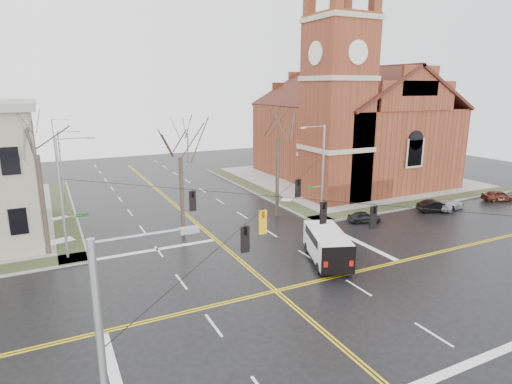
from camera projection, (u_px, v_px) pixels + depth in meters
name	position (u px, v px, depth m)	size (l,w,h in m)	color
ground	(276.00, 291.00, 27.17)	(120.00, 120.00, 0.00)	black
sidewalks	(276.00, 290.00, 27.15)	(80.00, 80.00, 0.17)	gray
road_markings	(276.00, 291.00, 27.17)	(100.00, 100.00, 0.01)	gold
church	(348.00, 119.00, 57.43)	(24.28, 27.48, 27.50)	brown
signal_pole_ne	(321.00, 169.00, 40.89)	(2.75, 0.22, 9.00)	gray
signal_pole_nw	(64.00, 195.00, 31.07)	(2.75, 0.22, 9.00)	gray
span_wires	(277.00, 197.00, 25.69)	(23.02, 23.02, 0.03)	black
traffic_signals	(282.00, 211.00, 25.29)	(8.21, 8.26, 1.30)	black
streetlight_north_a	(63.00, 165.00, 45.81)	(2.30, 0.20, 8.00)	gray
streetlight_north_b	(55.00, 144.00, 63.19)	(2.30, 0.20, 8.00)	gray
cargo_van	(326.00, 243.00, 31.64)	(4.37, 6.46, 2.30)	white
parked_car_a	(364.00, 217.00, 40.84)	(1.26, 3.13, 1.07)	black
parked_car_b	(435.00, 206.00, 44.31)	(1.28, 3.67, 1.21)	black
parked_car_c	(450.00, 204.00, 45.03)	(1.60, 3.95, 1.15)	#B6B6B9
parked_car_d	(499.00, 196.00, 48.52)	(1.48, 3.68, 1.25)	#4C2115
tree_nw_far	(36.00, 148.00, 31.02)	(4.00, 4.00, 11.46)	#3A2F25
tree_nw_near	(180.00, 152.00, 35.74)	(4.00, 4.00, 10.10)	#3A2F25
tree_ne	(278.00, 133.00, 40.76)	(4.00, 4.00, 11.54)	#3A2F25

